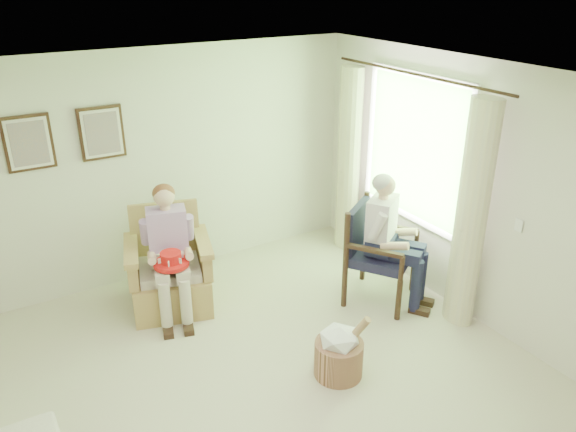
% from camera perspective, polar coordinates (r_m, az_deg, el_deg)
% --- Properties ---
extents(floor, '(5.50, 5.50, 0.00)m').
position_cam_1_polar(floor, '(4.85, -1.70, -19.61)').
color(floor, beige).
rests_on(floor, ground).
extents(back_wall, '(5.00, 0.04, 2.60)m').
position_cam_1_polar(back_wall, '(6.40, -14.02, 4.68)').
color(back_wall, silver).
rests_on(back_wall, ground).
extents(right_wall, '(0.04, 5.50, 2.60)m').
position_cam_1_polar(right_wall, '(5.58, 21.11, 0.84)').
color(right_wall, silver).
rests_on(right_wall, ground).
extents(ceiling, '(5.00, 5.50, 0.02)m').
position_cam_1_polar(ceiling, '(3.59, -2.22, 12.00)').
color(ceiling, white).
rests_on(ceiling, back_wall).
extents(window, '(0.13, 2.50, 1.63)m').
position_cam_1_polar(window, '(6.21, 12.78, 6.98)').
color(window, '#2D6B23').
rests_on(window, right_wall).
extents(curtain_left, '(0.34, 0.34, 2.30)m').
position_cam_1_polar(curtain_left, '(5.64, 18.09, -0.13)').
color(curtain_left, beige).
rests_on(curtain_left, ground).
extents(curtain_right, '(0.34, 0.34, 2.30)m').
position_cam_1_polar(curtain_right, '(6.97, 6.18, 5.54)').
color(curtain_right, beige).
rests_on(curtain_right, ground).
extents(framed_print_left, '(0.45, 0.05, 0.55)m').
position_cam_1_polar(framed_print_left, '(6.02, -24.85, 6.74)').
color(framed_print_left, '#382114').
rests_on(framed_print_left, back_wall).
extents(framed_print_right, '(0.45, 0.05, 0.55)m').
position_cam_1_polar(framed_print_right, '(6.12, -18.39, 8.00)').
color(framed_print_right, '#382114').
rests_on(framed_print_right, back_wall).
extents(wicker_armchair, '(0.83, 0.82, 1.06)m').
position_cam_1_polar(wicker_armchair, '(6.12, -11.96, -6.03)').
color(wicker_armchair, tan).
rests_on(wicker_armchair, ground).
extents(wood_armchair, '(0.69, 0.65, 1.06)m').
position_cam_1_polar(wood_armchair, '(6.11, 8.95, -3.18)').
color(wood_armchair, black).
rests_on(wood_armchair, ground).
extents(person_wicker, '(0.40, 0.62, 1.36)m').
position_cam_1_polar(person_wicker, '(5.78, -11.87, -2.68)').
color(person_wicker, beige).
rests_on(person_wicker, ground).
extents(person_dark, '(0.40, 0.62, 1.41)m').
position_cam_1_polar(person_dark, '(5.88, 10.18, -1.58)').
color(person_dark, '#1B1C3B').
rests_on(person_dark, ground).
extents(red_hat, '(0.35, 0.35, 0.14)m').
position_cam_1_polar(red_hat, '(5.64, -11.79, -4.47)').
color(red_hat, red).
rests_on(red_hat, person_wicker).
extents(hatbox, '(0.53, 0.53, 0.64)m').
position_cam_1_polar(hatbox, '(5.10, 5.22, -13.50)').
color(hatbox, tan).
rests_on(hatbox, ground).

